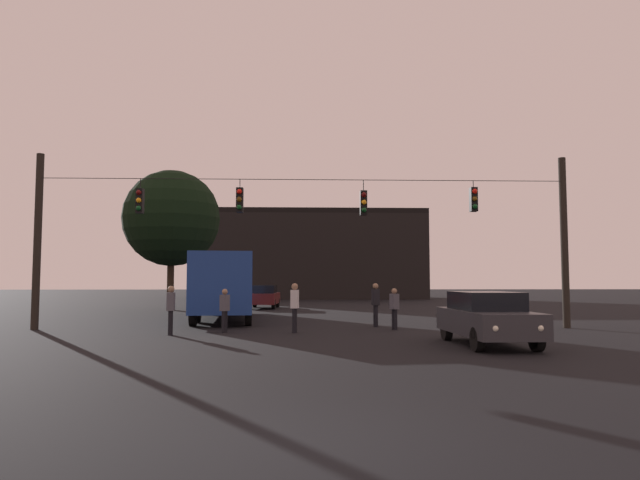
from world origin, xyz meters
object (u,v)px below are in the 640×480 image
at_px(pedestrian_crossing_left, 225,308).
at_px(pedestrian_trailing, 171,307).
at_px(car_near_right, 487,317).
at_px(tree_left_silhouette, 172,218).
at_px(car_far_left, 264,296).
at_px(pedestrian_near_bus, 295,305).
at_px(city_bus, 225,280).
at_px(pedestrian_crossing_right, 394,307).
at_px(pedestrian_crossing_center, 376,302).

distance_m(pedestrian_crossing_left, pedestrian_trailing, 1.93).
distance_m(car_near_right, pedestrian_crossing_left, 9.09).
bearing_deg(tree_left_silhouette, pedestrian_trailing, -77.13).
distance_m(car_far_left, pedestrian_trailing, 18.31).
bearing_deg(pedestrian_near_bus, pedestrian_crossing_left, 175.75).
xyz_separation_m(pedestrian_trailing, tree_left_silhouette, (-3.75, 16.43, 4.83)).
bearing_deg(pedestrian_near_bus, pedestrian_trailing, -170.40).
height_order(city_bus, pedestrian_trailing, city_bus).
xyz_separation_m(car_near_right, pedestrian_crossing_left, (-8.05, 4.22, 0.07)).
height_order(pedestrian_crossing_right, pedestrian_near_bus, pedestrian_near_bus).
height_order(city_bus, car_near_right, city_bus).
bearing_deg(pedestrian_near_bus, city_bus, 115.14).
bearing_deg(pedestrian_crossing_left, pedestrian_crossing_right, 8.33).
xyz_separation_m(pedestrian_crossing_center, pedestrian_crossing_right, (0.54, -1.31, -0.12)).
bearing_deg(tree_left_silhouette, pedestrian_near_bus, -63.17).
height_order(pedestrian_crossing_right, pedestrian_trailing, pedestrian_trailing).
xyz_separation_m(pedestrian_crossing_center, pedestrian_trailing, (-7.41, -3.12, -0.05)).
relative_size(city_bus, pedestrian_crossing_left, 7.22).
relative_size(car_near_right, pedestrian_crossing_left, 2.82).
relative_size(pedestrian_crossing_right, pedestrian_near_bus, 0.89).
distance_m(city_bus, car_near_right, 14.47).
distance_m(city_bus, pedestrian_near_bus, 8.09).
bearing_deg(city_bus, car_near_right, -51.59).
height_order(pedestrian_crossing_left, pedestrian_crossing_right, pedestrian_crossing_right).
relative_size(pedestrian_crossing_left, pedestrian_crossing_center, 0.89).
distance_m(pedestrian_crossing_left, pedestrian_crossing_center, 6.13).
xyz_separation_m(city_bus, car_near_right, (8.97, -11.31, -1.07)).
bearing_deg(pedestrian_crossing_left, tree_left_silhouette, 109.36).
distance_m(pedestrian_near_bus, pedestrian_trailing, 4.26).
bearing_deg(pedestrian_crossing_right, car_far_left, 109.95).
bearing_deg(car_near_right, pedestrian_crossing_right, 109.40).
bearing_deg(pedestrian_crossing_left, car_near_right, -27.65).
distance_m(car_far_left, pedestrian_crossing_left, 17.31).
relative_size(car_near_right, pedestrian_near_bus, 2.50).
relative_size(pedestrian_crossing_left, pedestrian_near_bus, 0.89).
bearing_deg(pedestrian_trailing, car_near_right, -18.81).
height_order(pedestrian_trailing, tree_left_silhouette, tree_left_silhouette).
bearing_deg(pedestrian_crossing_right, city_bus, 139.20).
height_order(pedestrian_crossing_left, tree_left_silhouette, tree_left_silhouette).
bearing_deg(tree_left_silhouette, city_bus, -61.74).
xyz_separation_m(car_near_right, pedestrian_crossing_right, (-1.81, 5.13, 0.07)).
height_order(car_near_right, pedestrian_crossing_center, pedestrian_crossing_center).
bearing_deg(pedestrian_trailing, pedestrian_crossing_right, 12.83).
xyz_separation_m(pedestrian_crossing_left, pedestrian_near_bus, (2.50, -0.19, 0.13)).
distance_m(pedestrian_crossing_center, tree_left_silhouette, 18.02).
bearing_deg(car_far_left, city_bus, -96.77).
xyz_separation_m(city_bus, tree_left_silhouette, (-4.54, 8.44, 3.90)).
xyz_separation_m(car_far_left, pedestrian_crossing_left, (-0.29, -17.31, 0.07)).
height_order(car_far_left, pedestrian_crossing_center, pedestrian_crossing_center).
bearing_deg(pedestrian_near_bus, car_far_left, 97.18).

